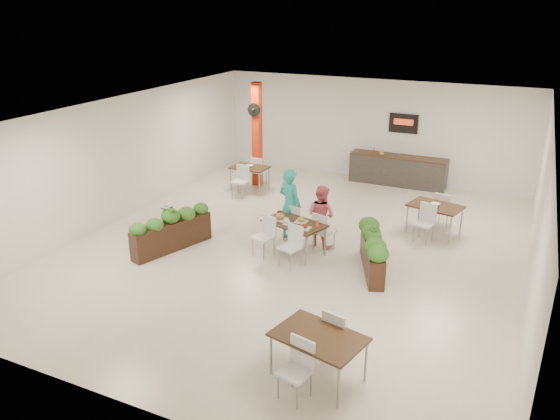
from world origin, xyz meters
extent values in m
plane|color=beige|center=(0.00, 0.00, 0.00)|extent=(12.00, 12.00, 0.00)
cube|color=white|center=(0.00, 6.00, 1.60)|extent=(10.00, 0.10, 3.20)
cube|color=white|center=(0.00, -6.00, 1.60)|extent=(10.00, 0.10, 3.20)
cube|color=white|center=(-5.00, 0.00, 1.60)|extent=(0.10, 12.00, 3.20)
cube|color=white|center=(5.00, 0.00, 1.60)|extent=(0.10, 12.00, 3.20)
cube|color=white|center=(0.00, 0.00, 3.20)|extent=(10.00, 12.00, 0.04)
cube|color=#BA2A0C|center=(-3.00, 3.80, 1.60)|extent=(0.25, 0.25, 3.20)
cylinder|color=black|center=(-3.00, 3.62, 2.40)|extent=(0.40, 0.06, 0.40)
sphere|color=black|center=(-3.00, 3.58, 2.40)|extent=(0.12, 0.12, 0.12)
cube|color=#2B2926|center=(1.00, 5.65, 0.45)|extent=(3.00, 0.60, 0.90)
cube|color=black|center=(1.00, 5.65, 0.92)|extent=(3.00, 0.62, 0.04)
cube|color=black|center=(1.00, 5.96, 1.90)|extent=(0.90, 0.04, 0.60)
cube|color=red|center=(1.00, 5.93, 1.95)|extent=(0.60, 0.02, 0.18)
imported|color=#993619|center=(0.20, 5.65, 1.04)|extent=(0.09, 0.09, 0.19)
imported|color=gold|center=(0.45, 5.65, 1.02)|extent=(0.13, 0.13, 0.17)
cube|color=black|center=(0.05, -0.31, 0.73)|extent=(1.58, 1.19, 0.04)
cylinder|color=gray|center=(-0.67, -0.44, 0.35)|extent=(0.04, 0.04, 0.71)
cylinder|color=gray|center=(0.55, -0.83, 0.35)|extent=(0.04, 0.04, 0.71)
cylinder|color=gray|center=(-0.46, 0.21, 0.35)|extent=(0.04, 0.04, 0.71)
cylinder|color=gray|center=(0.76, -0.18, 0.35)|extent=(0.04, 0.04, 0.71)
cube|color=white|center=(-0.15, 0.38, 0.45)|extent=(0.53, 0.53, 0.05)
cube|color=white|center=(-0.21, 0.20, 0.70)|extent=(0.41, 0.17, 0.45)
cylinder|color=gray|center=(0.06, 0.49, 0.21)|extent=(0.02, 0.02, 0.43)
cylinder|color=gray|center=(-0.26, 0.59, 0.21)|extent=(0.02, 0.02, 0.43)
cylinder|color=gray|center=(-0.04, 0.17, 0.21)|extent=(0.02, 0.02, 0.43)
cylinder|color=gray|center=(-0.36, 0.27, 0.21)|extent=(0.02, 0.02, 0.43)
cube|color=white|center=(0.61, 0.14, 0.45)|extent=(0.53, 0.53, 0.05)
cube|color=white|center=(0.55, -0.04, 0.70)|extent=(0.41, 0.17, 0.45)
cylinder|color=gray|center=(0.83, 0.25, 0.21)|extent=(0.02, 0.02, 0.43)
cylinder|color=gray|center=(0.50, 0.35, 0.21)|extent=(0.02, 0.02, 0.43)
cylinder|color=gray|center=(0.72, -0.08, 0.21)|extent=(0.02, 0.02, 0.43)
cylinder|color=gray|center=(0.40, 0.03, 0.21)|extent=(0.02, 0.02, 0.43)
cube|color=white|center=(-0.52, -0.76, 0.45)|extent=(0.53, 0.53, 0.05)
cube|color=white|center=(-0.46, -0.58, 0.70)|extent=(0.41, 0.17, 0.45)
cylinder|color=gray|center=(-0.73, -0.87, 0.21)|extent=(0.02, 0.02, 0.43)
cylinder|color=gray|center=(-0.41, -0.98, 0.21)|extent=(0.02, 0.02, 0.43)
cylinder|color=gray|center=(-0.63, -0.55, 0.21)|extent=(0.02, 0.02, 0.43)
cylinder|color=gray|center=(-0.30, -0.65, 0.21)|extent=(0.02, 0.02, 0.43)
cube|color=white|center=(0.25, -1.01, 0.45)|extent=(0.53, 0.53, 0.05)
cube|color=white|center=(0.30, -0.83, 0.70)|extent=(0.41, 0.17, 0.45)
cylinder|color=gray|center=(0.03, -1.12, 0.21)|extent=(0.02, 0.02, 0.43)
cylinder|color=gray|center=(0.36, -1.22, 0.21)|extent=(0.02, 0.02, 0.43)
cylinder|color=gray|center=(0.14, -0.79, 0.21)|extent=(0.02, 0.02, 0.43)
cylinder|color=gray|center=(0.46, -0.90, 0.21)|extent=(0.02, 0.02, 0.43)
cube|color=white|center=(-0.32, -0.30, 0.76)|extent=(0.38, 0.38, 0.01)
ellipsoid|color=#A45929|center=(-0.32, -0.30, 0.83)|extent=(0.22, 0.22, 0.13)
cube|color=white|center=(0.18, -0.23, 0.76)|extent=(0.33, 0.33, 0.01)
ellipsoid|color=gold|center=(0.18, -0.23, 0.82)|extent=(0.18, 0.18, 0.11)
cube|color=white|center=(0.39, -0.55, 0.76)|extent=(0.33, 0.33, 0.01)
ellipsoid|color=#551B11|center=(0.39, -0.55, 0.81)|extent=(0.16, 0.16, 0.10)
cube|color=white|center=(-0.05, -0.47, 0.76)|extent=(0.23, 0.23, 0.01)
ellipsoid|color=white|center=(-0.05, -0.47, 0.80)|extent=(0.12, 0.12, 0.07)
cylinder|color=#D95E16|center=(0.62, -0.34, 0.82)|extent=(0.07, 0.07, 0.15)
imported|color=brown|center=(-0.45, -0.05, 0.80)|extent=(0.12, 0.12, 0.10)
imported|color=teal|center=(-0.35, 0.34, 0.89)|extent=(0.75, 0.61, 1.79)
imported|color=#E36474|center=(0.45, 0.34, 0.74)|extent=(0.86, 0.76, 1.49)
cube|color=black|center=(-2.60, -1.36, 0.34)|extent=(0.98, 2.07, 0.69)
ellipsoid|color=#1F5A19|center=(-2.88, -2.20, 0.81)|extent=(0.40, 0.40, 0.32)
ellipsoid|color=#1F5A19|center=(-2.74, -1.78, 0.81)|extent=(0.40, 0.40, 0.32)
ellipsoid|color=#1F5A19|center=(-2.60, -1.36, 0.81)|extent=(0.40, 0.40, 0.32)
ellipsoid|color=#1F5A19|center=(-2.46, -0.94, 0.81)|extent=(0.40, 0.40, 0.32)
ellipsoid|color=#1F5A19|center=(-2.32, -0.52, 0.81)|extent=(0.40, 0.40, 0.32)
imported|color=#1F5A19|center=(-2.60, -1.36, 0.91)|extent=(0.40, 0.35, 0.45)
cube|color=black|center=(1.92, -0.44, 0.32)|extent=(1.02, 1.89, 0.64)
ellipsoid|color=#1F5A19|center=(2.23, -1.18, 0.76)|extent=(0.40, 0.40, 0.32)
ellipsoid|color=#1F5A19|center=(2.08, -0.81, 0.76)|extent=(0.40, 0.40, 0.32)
ellipsoid|color=#1F5A19|center=(1.92, -0.44, 0.76)|extent=(0.40, 0.40, 0.32)
ellipsoid|color=#1F5A19|center=(1.77, -0.06, 0.76)|extent=(0.40, 0.40, 0.32)
ellipsoid|color=#1F5A19|center=(1.62, 0.31, 0.76)|extent=(0.40, 0.40, 0.32)
imported|color=#1F5A19|center=(1.92, -0.44, 0.84)|extent=(0.23, 0.23, 0.41)
cube|color=black|center=(-2.96, 3.19, 0.73)|extent=(1.13, 0.77, 0.04)
cylinder|color=gray|center=(-3.46, 2.90, 0.35)|extent=(0.04, 0.04, 0.71)
cylinder|color=gray|center=(-2.47, 2.87, 0.35)|extent=(0.04, 0.04, 0.71)
cylinder|color=gray|center=(-3.44, 3.52, 0.35)|extent=(0.04, 0.04, 0.71)
cylinder|color=gray|center=(-2.45, 3.49, 0.35)|extent=(0.04, 0.04, 0.71)
cube|color=white|center=(-2.94, 3.79, 0.45)|extent=(0.43, 0.43, 0.05)
cube|color=white|center=(-2.95, 3.60, 0.70)|extent=(0.42, 0.05, 0.45)
cylinder|color=gray|center=(-2.77, 3.96, 0.21)|extent=(0.02, 0.02, 0.43)
cylinder|color=gray|center=(-3.11, 3.97, 0.21)|extent=(0.02, 0.02, 0.43)
cylinder|color=gray|center=(-2.78, 3.62, 0.21)|extent=(0.02, 0.02, 0.43)
cylinder|color=gray|center=(-3.12, 3.63, 0.21)|extent=(0.02, 0.02, 0.43)
cube|color=white|center=(-2.97, 2.59, 0.45)|extent=(0.43, 0.43, 0.05)
cube|color=white|center=(-2.97, 2.78, 0.70)|extent=(0.42, 0.05, 0.45)
cylinder|color=gray|center=(-3.15, 2.43, 0.21)|extent=(0.02, 0.02, 0.43)
cylinder|color=gray|center=(-2.81, 2.42, 0.21)|extent=(0.02, 0.02, 0.43)
cylinder|color=gray|center=(-3.14, 2.77, 0.21)|extent=(0.02, 0.02, 0.43)
cylinder|color=gray|center=(-2.80, 2.76, 0.21)|extent=(0.02, 0.02, 0.43)
imported|color=white|center=(-2.96, 3.19, 0.78)|extent=(0.22, 0.22, 0.05)
cube|color=black|center=(2.76, 2.16, 0.73)|extent=(1.40, 1.09, 0.04)
cylinder|color=gray|center=(2.13, 1.95, 0.35)|extent=(0.04, 0.04, 0.71)
cylinder|color=gray|center=(3.22, 1.69, 0.35)|extent=(0.04, 0.04, 0.71)
cylinder|color=gray|center=(2.30, 2.64, 0.35)|extent=(0.04, 0.04, 0.71)
cylinder|color=gray|center=(3.38, 2.38, 0.35)|extent=(0.04, 0.04, 0.71)
cube|color=white|center=(2.90, 2.75, 0.45)|extent=(0.51, 0.51, 0.05)
cube|color=white|center=(2.85, 2.56, 0.70)|extent=(0.42, 0.14, 0.45)
cylinder|color=gray|center=(3.10, 2.87, 0.21)|extent=(0.02, 0.02, 0.43)
cylinder|color=gray|center=(2.77, 2.95, 0.21)|extent=(0.02, 0.02, 0.43)
cylinder|color=gray|center=(3.02, 2.54, 0.21)|extent=(0.02, 0.02, 0.43)
cylinder|color=gray|center=(2.69, 2.62, 0.21)|extent=(0.02, 0.02, 0.43)
cube|color=white|center=(2.62, 1.58, 0.45)|extent=(0.51, 0.51, 0.05)
cube|color=white|center=(2.66, 1.77, 0.70)|extent=(0.42, 0.14, 0.45)
cylinder|color=gray|center=(2.41, 1.46, 0.21)|extent=(0.02, 0.02, 0.43)
cylinder|color=gray|center=(2.74, 1.38, 0.21)|extent=(0.02, 0.02, 0.43)
cylinder|color=gray|center=(2.49, 1.79, 0.21)|extent=(0.02, 0.02, 0.43)
cylinder|color=gray|center=(2.82, 1.71, 0.21)|extent=(0.02, 0.02, 0.43)
imported|color=white|center=(2.76, 2.16, 0.78)|extent=(0.22, 0.22, 0.05)
cube|color=black|center=(2.18, -4.28, 0.73)|extent=(1.51, 1.18, 0.04)
cylinder|color=gray|center=(1.49, -4.52, 0.35)|extent=(0.04, 0.04, 0.71)
cylinder|color=gray|center=(2.68, -4.79, 0.35)|extent=(0.04, 0.04, 0.71)
cylinder|color=gray|center=(1.67, -3.76, 0.35)|extent=(0.04, 0.04, 0.71)
cylinder|color=gray|center=(2.86, -4.04, 0.35)|extent=(0.04, 0.04, 0.71)
cube|color=white|center=(2.31, -3.69, 0.45)|extent=(0.50, 0.50, 0.05)
cube|color=white|center=(2.27, -3.88, 0.70)|extent=(0.42, 0.13, 0.45)
cylinder|color=gray|center=(2.52, -3.57, 0.21)|extent=(0.02, 0.02, 0.43)
cylinder|color=gray|center=(2.19, -3.49, 0.21)|extent=(0.02, 0.02, 0.43)
cylinder|color=gray|center=(2.44, -3.90, 0.21)|extent=(0.02, 0.02, 0.43)
cylinder|color=gray|center=(2.11, -3.82, 0.21)|extent=(0.02, 0.02, 0.43)
cube|color=white|center=(2.04, -4.86, 0.45)|extent=(0.50, 0.50, 0.05)
cube|color=white|center=(2.08, -4.68, 0.70)|extent=(0.42, 0.13, 0.45)
cylinder|color=gray|center=(1.84, -4.99, 0.21)|extent=(0.02, 0.02, 0.43)
cylinder|color=gray|center=(2.17, -5.07, 0.21)|extent=(0.02, 0.02, 0.43)
cylinder|color=gray|center=(1.91, -4.66, 0.21)|extent=(0.02, 0.02, 0.43)
cylinder|color=gray|center=(2.24, -4.74, 0.21)|extent=(0.02, 0.02, 0.43)
camera|label=1|loc=(4.58, -10.83, 5.43)|focal=35.00mm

